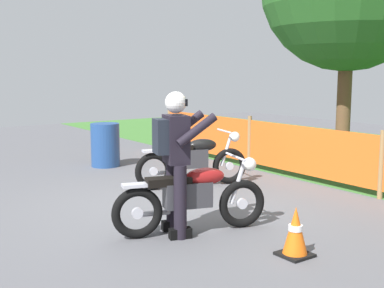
{
  "coord_description": "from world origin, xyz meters",
  "views": [
    {
      "loc": [
        5.82,
        -3.95,
        1.91
      ],
      "look_at": [
        0.16,
        0.03,
        0.9
      ],
      "focal_mm": 46.2,
      "sensor_mm": 36.0,
      "label": 1
    }
  ],
  "objects_px": {
    "rider_lead": "(175,155)",
    "traffic_cone": "(295,232)",
    "spare_drum": "(105,145)",
    "motorcycle_trailing": "(193,160)",
    "motorcycle_lead": "(192,197)"
  },
  "relations": [
    {
      "from": "motorcycle_lead",
      "to": "spare_drum",
      "type": "bearing_deg",
      "value": 94.39
    },
    {
      "from": "motorcycle_trailing",
      "to": "rider_lead",
      "type": "bearing_deg",
      "value": -114.76
    },
    {
      "from": "motorcycle_trailing",
      "to": "spare_drum",
      "type": "relative_size",
      "value": 2.19
    },
    {
      "from": "traffic_cone",
      "to": "spare_drum",
      "type": "bearing_deg",
      "value": 174.57
    },
    {
      "from": "motorcycle_trailing",
      "to": "traffic_cone",
      "type": "height_order",
      "value": "motorcycle_trailing"
    },
    {
      "from": "motorcycle_trailing",
      "to": "traffic_cone",
      "type": "distance_m",
      "value": 3.35
    },
    {
      "from": "rider_lead",
      "to": "traffic_cone",
      "type": "distance_m",
      "value": 1.61
    },
    {
      "from": "motorcycle_trailing",
      "to": "rider_lead",
      "type": "xyz_separation_m",
      "value": [
        1.9,
        -1.59,
        0.5
      ]
    },
    {
      "from": "motorcycle_lead",
      "to": "motorcycle_trailing",
      "type": "bearing_deg",
      "value": 71.28
    },
    {
      "from": "motorcycle_trailing",
      "to": "rider_lead",
      "type": "distance_m",
      "value": 2.53
    },
    {
      "from": "traffic_cone",
      "to": "spare_drum",
      "type": "height_order",
      "value": "spare_drum"
    },
    {
      "from": "rider_lead",
      "to": "spare_drum",
      "type": "height_order",
      "value": "rider_lead"
    },
    {
      "from": "traffic_cone",
      "to": "motorcycle_trailing",
      "type": "bearing_deg",
      "value": 163.37
    },
    {
      "from": "motorcycle_lead",
      "to": "rider_lead",
      "type": "height_order",
      "value": "rider_lead"
    },
    {
      "from": "rider_lead",
      "to": "spare_drum",
      "type": "bearing_deg",
      "value": 91.78
    }
  ]
}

